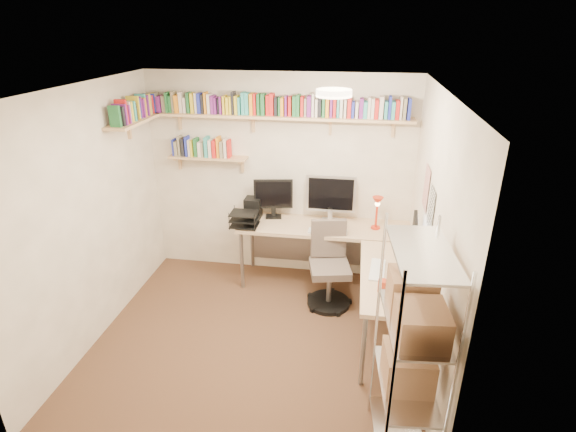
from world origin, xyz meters
name	(u,v)px	position (x,y,z in m)	size (l,w,h in m)	color
ground	(255,340)	(0.00, 0.00, 0.00)	(3.20, 3.20, 0.00)	#4C2E20
room_shell	(250,199)	(0.00, 0.00, 1.55)	(3.24, 3.04, 2.52)	#C2B39D
wall_shelves	(241,116)	(-0.40, 1.30, 2.03)	(3.12, 1.09, 0.80)	#DDAB7C
corner_desk	(329,236)	(0.66, 0.95, 0.78)	(2.16, 2.04, 1.36)	tan
office_chair	(329,271)	(0.69, 0.81, 0.41)	(0.52, 0.53, 0.98)	black
wire_rack	(412,337)	(1.36, -1.10, 1.06)	(0.45, 0.81, 1.80)	silver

